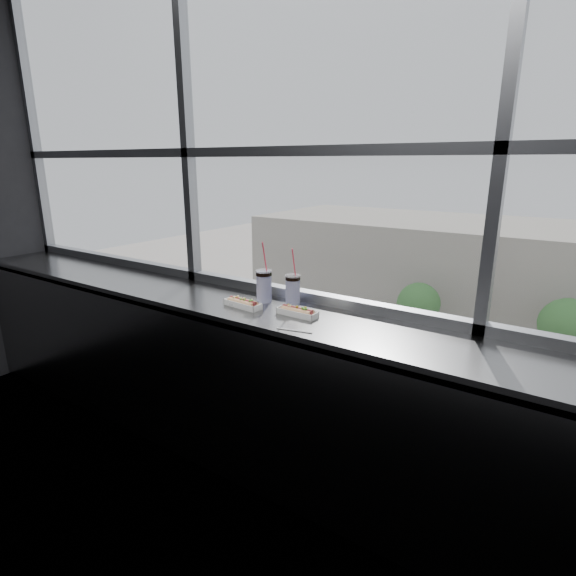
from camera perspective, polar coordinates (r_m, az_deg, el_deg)
The scene contains 22 objects.
wall_back_lower at distance 3.03m, azimuth 2.73°, elevation -11.62°, with size 6.00×6.00×0.00m, color black.
window_glass at distance 2.73m, azimuth 3.48°, elevation 23.30°, with size 6.00×6.00×0.00m, color silver.
window_mullions at distance 2.71m, azimuth 3.25°, elevation 23.36°, with size 6.00×0.08×2.40m, color gray, non-canonical shape.
counter at distance 2.60m, azimuth -0.26°, elevation -3.77°, with size 6.00×0.55×0.06m, color gray.
counter_fascia at distance 2.64m, azimuth -3.46°, elevation -16.01°, with size 6.00×0.04×1.04m, color gray.
hotdog_tray_left at distance 2.70m, azimuth -5.76°, elevation -1.92°, with size 0.26×0.10×0.06m.
hotdog_tray_right at distance 2.54m, azimuth 1.20°, elevation -3.00°, with size 0.24×0.08×0.06m.
soda_cup_left at distance 2.77m, azimuth -3.07°, elevation 0.47°, with size 0.10×0.10×0.38m.
soda_cup_right at distance 2.71m, azimuth 0.60°, elevation -0.03°, with size 0.10×0.10×0.35m.
loose_straw at distance 2.32m, azimuth 0.80°, elevation -5.41°, with size 0.01×0.01×0.20m, color white.
wrapper at distance 2.74m, azimuth -6.57°, elevation -1.92°, with size 0.11×0.08×0.03m, color silver.
plaza_ground at distance 47.62m, azimuth 30.69°, elevation -2.28°, with size 120.00×120.00×0.00m, color #B7ADA3.
street_asphalt at distance 25.81m, azimuth 26.97°, elevation -16.14°, with size 80.00×10.00×0.06m, color black.
far_sidewalk at distance 32.98m, azimuth 28.82°, elevation -9.39°, with size 80.00×6.00×0.04m, color #B7ADA3.
far_building at distance 41.31m, azimuth 30.94°, elevation 0.98°, with size 50.00×14.00×8.00m, color #A0998C.
car_far_b at distance 28.86m, azimuth 30.32°, elevation -10.80°, with size 6.17×2.57×2.06m, color #A30021.
car_near_b at distance 23.22m, azimuth 9.13°, elevation -15.17°, with size 6.15×2.56×2.05m, color black.
car_far_a at distance 31.45m, azimuth 7.83°, elevation -6.67°, with size 5.74×2.39×1.91m, color black.
car_near_c at distance 21.89m, azimuth 23.57°, elevation -18.30°, with size 6.55×2.73×2.18m, color #9D2012.
pedestrian_b at distance 32.32m, azimuth 25.00°, elevation -7.20°, with size 0.99×0.74×2.22m, color #66605B.
tree_left at distance 33.11m, azimuth 16.24°, elevation -1.96°, with size 3.04×3.04×4.75m.
tree_center at distance 31.75m, azimuth 31.96°, elevation -4.05°, with size 3.29×3.29×5.14m.
Camera 1 is at (1.37, -0.81, 1.94)m, focal length 28.00 mm.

